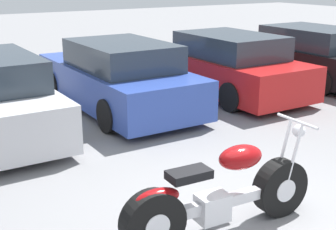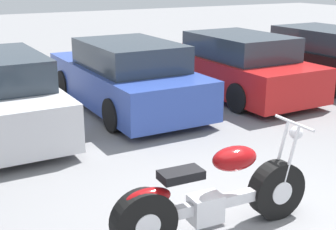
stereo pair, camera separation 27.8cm
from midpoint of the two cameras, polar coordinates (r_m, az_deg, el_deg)
ground_plane at (r=5.40m, az=9.83°, el=-13.07°), size 60.00×60.00×0.00m
motorcycle at (r=5.01m, az=4.67°, el=-9.84°), size 2.30×0.62×1.11m
parked_car_blue at (r=9.61m, az=-6.96°, el=4.58°), size 1.88×4.47×1.39m
parked_car_red at (r=10.86m, az=6.10°, el=6.03°), size 1.88×4.47×1.39m
parked_car_black at (r=12.60m, az=15.83°, el=6.99°), size 1.88×4.47×1.39m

